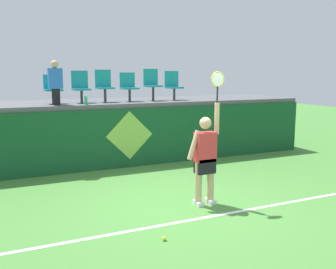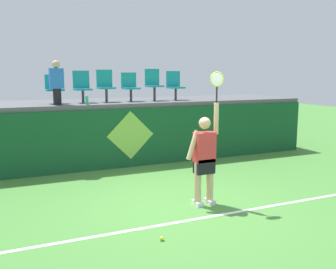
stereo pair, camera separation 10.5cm
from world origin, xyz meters
TOP-DOWN VIEW (x-y plane):
  - ground_plane at (0.00, 0.00)m, footprint 40.00×40.00m
  - court_back_wall at (0.00, 3.32)m, footprint 11.26×0.20m
  - spectator_platform at (0.00, 4.55)m, footprint 11.26×2.57m
  - court_baseline_stripe at (0.00, -0.70)m, footprint 10.13×0.08m
  - tennis_player at (0.34, -0.11)m, footprint 0.75×0.26m
  - tennis_ball at (-1.00, -1.24)m, footprint 0.07×0.07m
  - water_bottle at (-1.05, 3.43)m, footprint 0.08×0.08m
  - stadium_chair_0 at (-1.73, 4.16)m, footprint 0.44×0.42m
  - stadium_chair_1 at (-1.01, 4.17)m, footprint 0.44×0.42m
  - stadium_chair_2 at (-0.37, 4.17)m, footprint 0.44×0.42m
  - stadium_chair_3 at (0.33, 4.16)m, footprint 0.44×0.42m
  - stadium_chair_4 at (1.04, 4.17)m, footprint 0.44×0.42m
  - stadium_chair_5 at (1.72, 4.17)m, footprint 0.44×0.42m
  - spectator_0 at (-1.73, 3.69)m, footprint 0.34×0.20m
  - wall_signage_mount at (0.01, 3.21)m, footprint 1.27×0.01m

SIDE VIEW (x-z plane):
  - ground_plane at x=0.00m, z-range 0.00..0.00m
  - wall_signage_mount at x=0.01m, z-range -0.74..0.74m
  - court_baseline_stripe at x=0.00m, z-range 0.00..0.01m
  - tennis_ball at x=-1.00m, z-range 0.00..0.07m
  - court_back_wall at x=0.00m, z-range 0.00..1.54m
  - tennis_player at x=0.34m, z-range -0.31..2.16m
  - spectator_platform at x=0.00m, z-range 1.54..1.66m
  - water_bottle at x=-1.05m, z-range 1.66..1.88m
  - stadium_chair_0 at x=-1.73m, z-range 1.71..2.46m
  - stadium_chair_3 at x=0.33m, z-range 1.70..2.51m
  - stadium_chair_1 at x=-1.01m, z-range 1.69..2.55m
  - stadium_chair_5 at x=1.72m, z-range 1.70..2.55m
  - stadium_chair_2 at x=-0.37m, z-range 1.70..2.58m
  - stadium_chair_4 at x=1.04m, z-range 1.71..2.62m
  - spectator_0 at x=-1.73m, z-range 1.69..2.78m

